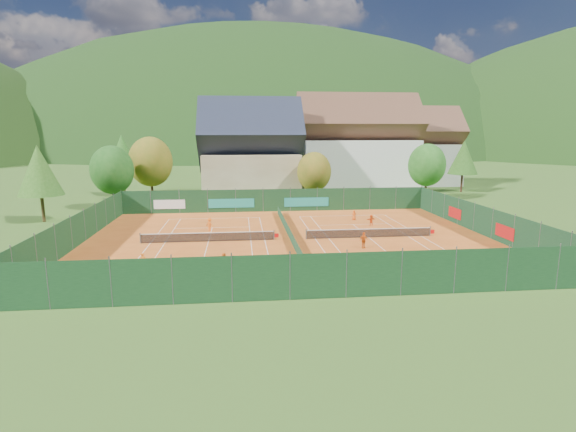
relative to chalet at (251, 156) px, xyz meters
The scene contains 34 objects.
ground 30.87m from the chalet, 84.29° to the right, with size 600.00×600.00×0.00m, color #30541A.
clay_pad 30.87m from the chalet, 84.29° to the right, with size 40.00×32.00×0.01m, color #BB551B.
court_markings_left 31.12m from the chalet, 99.46° to the right, with size 11.03×23.83×0.00m.
court_markings_right 32.63m from the chalet, 69.86° to the right, with size 11.03×23.83×0.00m.
tennis_net_left 31.00m from the chalet, 99.17° to the right, with size 13.30×0.10×1.02m.
tennis_net_right 32.59m from the chalet, 69.60° to the right, with size 13.30×0.10×1.02m.
court_divider 30.77m from the chalet, 84.29° to the right, with size 0.03×28.80×1.00m.
fence_north 15.14m from the chalet, 79.70° to the right, with size 40.00×0.10×3.00m.
fence_south 46.38m from the chalet, 86.27° to the right, with size 40.00×0.04×3.00m.
fence_west 34.86m from the chalet, 119.54° to the right, with size 0.04×32.00×3.00m.
fence_east 38.11m from the chalet, 52.48° to the right, with size 0.09×32.00×3.00m.
chalet is the anchor object (origin of this frame).
hotel_block_a 19.94m from the chalet, 17.53° to the left, with size 21.60×11.00×17.25m.
hotel_block_b 35.85m from the chalet, 22.99° to the left, with size 17.28×10.00×15.50m.
tree_west_front 21.51m from the chalet, 152.24° to the right, with size 5.72×5.72×8.69m.
tree_west_mid 15.53m from the chalet, 165.07° to the right, with size 6.44×6.44×9.78m.
tree_west_back 21.38m from the chalet, 169.22° to the left, with size 5.60×5.60×10.00m.
tree_center 12.19m from the chalet, 41.63° to the right, with size 5.01×5.01×7.60m.
tree_east_front 27.69m from the chalet, 12.53° to the right, with size 5.72×5.72×8.69m.
tree_east_mid 37.06m from the chalet, ahead, with size 5.04×5.04×9.00m.
tree_west_side 30.81m from the chalet, 144.25° to the right, with size 5.04×5.04×9.00m.
tree_east_back 30.68m from the chalet, 19.03° to the left, with size 7.15×7.15×10.86m.
mountain_backdrop 211.04m from the chalet, 81.19° to the left, with size 820.00×530.00×242.00m.
ball_hopper 44.78m from the chalet, 68.09° to the right, with size 0.34×0.34×0.80m.
loose_ball_0 34.99m from the chalet, 98.09° to the right, with size 0.07×0.07×0.07m, color #CCD833.
loose_ball_1 39.86m from the chalet, 78.13° to the right, with size 0.07×0.07×0.07m, color #CCD833.
loose_ball_2 26.56m from the chalet, 85.20° to the right, with size 0.07×0.07×0.07m, color #CCD833.
loose_ball_3 23.79m from the chalet, 98.44° to the right, with size 0.07×0.07×0.07m, color #CCD833.
player_left_near 40.09m from the chalet, 103.72° to the right, with size 0.48×0.31×1.31m, color orange.
player_left_mid 40.53m from the chalet, 94.48° to the right, with size 0.75×0.58×1.53m, color #DB5A13.
player_left_far 26.41m from the chalet, 101.55° to the right, with size 0.92×0.53×1.43m, color orange.
player_right_near 35.75m from the chalet, 74.71° to the right, with size 0.89×0.37×1.51m, color #DC5D13.
player_right_far_a 24.82m from the chalet, 60.78° to the right, with size 0.60×0.39×1.23m, color #DF5513.
player_right_far_b 28.12m from the chalet, 61.97° to the right, with size 1.17×0.37×1.26m, color #F65C15.
Camera 1 is at (-4.85, -42.90, 10.56)m, focal length 28.00 mm.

